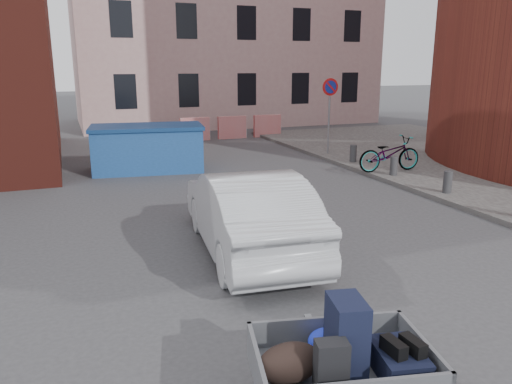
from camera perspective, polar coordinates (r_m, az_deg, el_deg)
name	(u,v)px	position (r m, az deg, el deg)	size (l,w,h in m)	color
ground	(283,291)	(7.52, 3.16, -11.20)	(120.00, 120.00, 0.00)	#38383A
no_parking_sign	(330,100)	(18.01, 8.43, 10.34)	(0.60, 0.09, 2.65)	gray
bollards	(448,182)	(13.32, 21.06, 1.08)	(0.22, 9.02, 0.55)	#3A3A3D
barriers	(232,127)	(22.47, -2.74, 7.38)	(4.70, 0.18, 1.00)	red
trailer	(341,362)	(4.87, 9.63, -18.63)	(1.80, 1.94, 1.20)	black
dumpster	(148,148)	(15.91, -12.28, 4.94)	(3.61, 2.21, 1.42)	#1F4D96
silver_car	(248,211)	(8.76, -0.95, -2.23)	(1.56, 4.47, 1.47)	silver
bicycle	(389,154)	(15.46, 15.00, 4.23)	(0.69, 1.99, 1.05)	black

